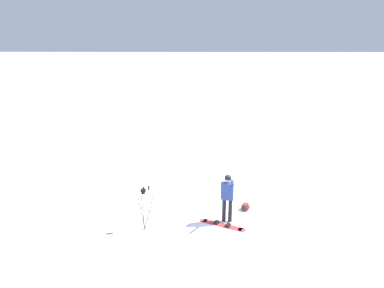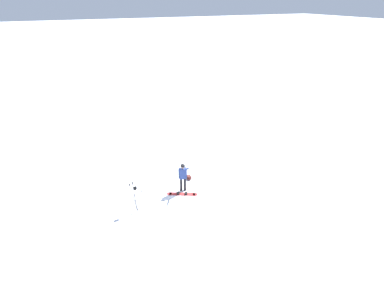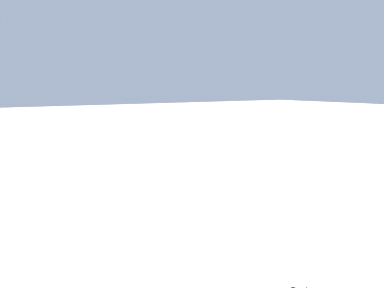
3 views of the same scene
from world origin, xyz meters
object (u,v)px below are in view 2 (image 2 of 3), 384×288
Objects in this scene: snowboarder at (183,175)px; ski_poles at (132,190)px; gear_bag_large at (189,177)px; camera_tripod at (136,194)px; snowboard at (182,194)px.

ski_poles is (-0.17, -2.87, -0.28)m from snowboarder.
camera_tripod is (1.60, -3.62, 0.93)m from gear_bag_large.
snowboarder is 1.15× the size of snowboard.
ski_poles is at bearing -99.72° from snowboard.
snowboarder reaches higher than gear_bag_large.
gear_bag_large is 3.80m from ski_poles.
gear_bag_large reaches higher than snowboard.
snowboard is 1.58m from gear_bag_large.
gear_bag_large is 0.41× the size of ski_poles.
snowboarder is at bearing 86.58° from ski_poles.
camera_tripod reaches higher than ski_poles.
camera_tripod is 1.21× the size of ski_poles.
gear_bag_large is (-1.25, 0.96, 0.10)m from snowboard.
snowboarder is 2.91m from camera_tripod.
snowboarder reaches higher than snowboard.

